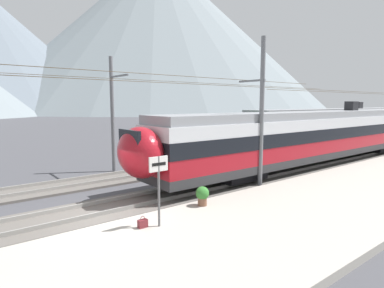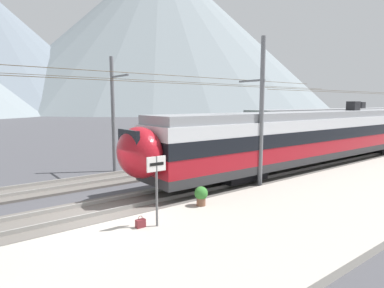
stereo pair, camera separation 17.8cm
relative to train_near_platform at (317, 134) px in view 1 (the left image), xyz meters
name	(u,v)px [view 1 (the left image)]	position (x,y,z in m)	size (l,w,h in m)	color
ground_plane	(103,220)	(-16.15, -0.94, -2.23)	(400.00, 400.00, 0.00)	#424247
platform_slab	(165,260)	(-16.15, -5.24, -2.09)	(120.00, 6.60, 0.28)	#A39E93
track_near	(93,212)	(-16.15, 0.00, -2.16)	(120.00, 3.00, 0.28)	#5B5651
track_far	(58,187)	(-16.15, 4.96, -2.16)	(120.00, 3.00, 0.28)	#5B5651
train_near_platform	(317,134)	(0.00, 0.00, 0.00)	(29.48, 2.93, 4.27)	#2D2D30
train_far_track	(336,124)	(12.03, 4.96, 0.00)	(28.68, 3.01, 4.27)	#2D2D30
catenary_mast_mid	(260,111)	(-7.72, -1.35, 1.77)	(41.23, 1.74, 7.73)	slate
catenary_mast_far_side	(113,111)	(-12.05, 6.90, 1.66)	(41.23, 2.40, 7.32)	slate
platform_sign	(159,176)	(-15.15, -3.36, -0.20)	(0.70, 0.08, 2.38)	#59595B
handbag_near_sign	(143,223)	(-15.65, -3.12, -1.80)	(0.32, 0.18, 0.40)	maroon
potted_plant_platform_edge	(202,194)	(-12.59, -2.57, -1.48)	(0.54, 0.54, 0.79)	brown
mountain_right_ridge	(158,33)	(87.07, 159.53, 44.47)	(198.68, 198.68, 93.39)	slate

